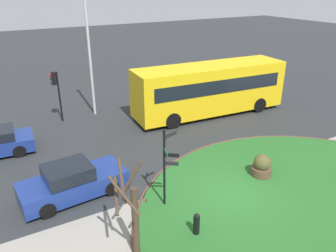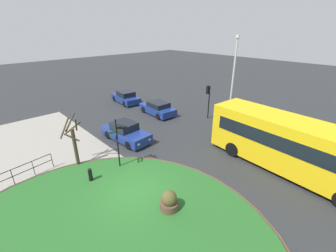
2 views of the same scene
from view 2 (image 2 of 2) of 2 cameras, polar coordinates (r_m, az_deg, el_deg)
ground at (r=12.99m, az=-8.46°, el=-16.32°), size 120.00×120.00×0.00m
sidewalk_paving at (r=12.24m, az=-17.44°, el=-20.28°), size 32.00×7.61×0.02m
signpost_directional at (r=14.13m, az=-12.55°, el=-3.48°), size 0.78×1.03×3.35m
bollard_foreground at (r=14.08m, az=-18.99°, el=-11.56°), size 0.23×0.23×0.92m
railing_grass_edge at (r=15.73m, az=-34.68°, el=-10.15°), size 0.74×4.51×1.00m
bus_yellow at (r=15.53m, az=28.94°, el=-4.32°), size 10.42×3.27×3.32m
car_near_lane at (r=27.50m, az=-10.63°, el=7.12°), size 4.37×2.21×1.41m
car_far_lane at (r=23.30m, az=-2.61°, el=4.46°), size 4.22×2.08×1.34m
car_trailing at (r=18.19m, az=-10.62°, el=-1.56°), size 4.40×2.11×1.46m
traffic_light_near at (r=22.16m, az=10.09°, el=7.81°), size 0.49×0.27×3.22m
lamppost_tall at (r=20.61m, az=16.04°, el=11.20°), size 0.32×0.32×7.73m
planter_near_signpost at (r=11.58m, az=0.25°, el=-18.58°), size 0.92×0.92×1.13m
street_tree_bare at (r=15.39m, az=-22.63°, el=-3.59°), size 1.27×1.48×3.51m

